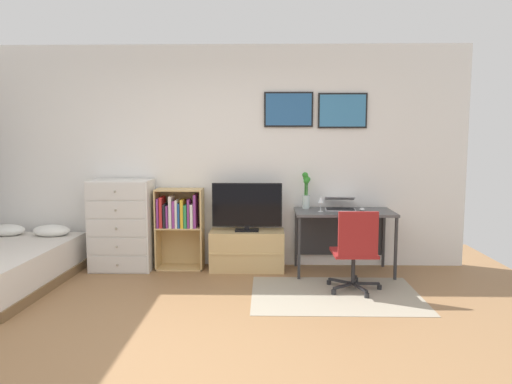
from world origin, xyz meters
The scene contains 13 objects.
ground_plane centered at (0.00, 0.00, 0.00)m, with size 7.20×7.20×0.00m, color #936B44.
wall_back_with_posters centered at (0.02, 2.43, 1.36)m, with size 6.12×0.09×2.70m.
area_rug centered at (1.33, 1.25, 0.00)m, with size 1.70×1.20×0.01m, color #9E937F.
dresser centered at (-1.11, 2.15, 0.54)m, with size 0.73×0.46×1.09m.
bookshelf centered at (-0.44, 2.22, 0.59)m, with size 0.56×0.30×0.98m.
tv_stand centered at (0.39, 2.17, 0.24)m, with size 0.88×0.41×0.48m.
television centered at (0.39, 2.15, 0.77)m, with size 0.83×0.16×0.58m.
desk centered at (1.53, 2.14, 0.61)m, with size 1.14×0.62×0.74m.
office_chair centered at (1.53, 1.34, 0.46)m, with size 0.56×0.58×0.86m.
laptop centered at (1.50, 2.18, 0.80)m, with size 0.38×0.40×0.15m.
computer_mouse centered at (1.74, 2.07, 0.76)m, with size 0.06×0.10×0.03m, color silver.
bamboo_vase centered at (1.10, 2.24, 0.96)m, with size 0.10×0.09×0.44m.
wine_glass centered at (1.25, 1.99, 0.87)m, with size 0.07×0.07×0.18m.
Camera 1 is at (0.62, -3.47, 1.59)m, focal length 33.60 mm.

